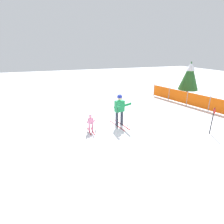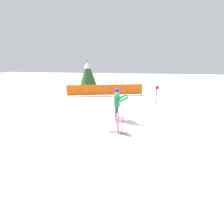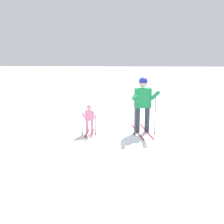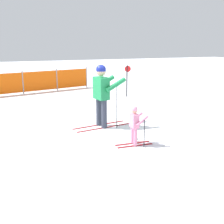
{
  "view_description": "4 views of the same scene",
  "coord_description": "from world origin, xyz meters",
  "px_view_note": "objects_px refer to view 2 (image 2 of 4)",
  "views": [
    {
      "loc": [
        8.73,
        -3.76,
        4.18
      ],
      "look_at": [
        0.22,
        -0.7,
        0.93
      ],
      "focal_mm": 28.0,
      "sensor_mm": 36.0,
      "label": 1
    },
    {
      "loc": [
        1.08,
        -9.69,
        3.5
      ],
      "look_at": [
        -0.04,
        -1.41,
        0.86
      ],
      "focal_mm": 28.0,
      "sensor_mm": 36.0,
      "label": 2
    },
    {
      "loc": [
        9.16,
        -0.94,
        2.84
      ],
      "look_at": [
        0.36,
        -1.2,
        0.75
      ],
      "focal_mm": 45.0,
      "sensor_mm": 36.0,
      "label": 3
    },
    {
      "loc": [
        -2.53,
        -7.88,
        2.5
      ],
      "look_at": [
        0.03,
        -1.16,
        0.68
      ],
      "focal_mm": 45.0,
      "sensor_mm": 36.0,
      "label": 4
    }
  ],
  "objects_px": {
    "safety_fence": "(105,90)",
    "conifer_far": "(88,72)",
    "skier_child": "(118,122)",
    "trail_marker": "(157,93)",
    "skier_adult": "(117,101)"
  },
  "relations": [
    {
      "from": "skier_child",
      "to": "conifer_far",
      "type": "height_order",
      "value": "conifer_far"
    },
    {
      "from": "conifer_far",
      "to": "safety_fence",
      "type": "bearing_deg",
      "value": -42.11
    },
    {
      "from": "safety_fence",
      "to": "conifer_far",
      "type": "xyz_separation_m",
      "value": [
        -2.11,
        1.9,
        1.43
      ]
    },
    {
      "from": "skier_child",
      "to": "trail_marker",
      "type": "bearing_deg",
      "value": 69.83
    },
    {
      "from": "conifer_far",
      "to": "skier_adult",
      "type": "bearing_deg",
      "value": -64.75
    },
    {
      "from": "skier_adult",
      "to": "trail_marker",
      "type": "relative_size",
      "value": 1.29
    },
    {
      "from": "skier_child",
      "to": "conifer_far",
      "type": "bearing_deg",
      "value": 114.41
    },
    {
      "from": "skier_child",
      "to": "conifer_far",
      "type": "xyz_separation_m",
      "value": [
        -4.19,
        10.13,
        1.44
      ]
    },
    {
      "from": "conifer_far",
      "to": "trail_marker",
      "type": "relative_size",
      "value": 2.25
    },
    {
      "from": "skier_adult",
      "to": "trail_marker",
      "type": "bearing_deg",
      "value": 47.74
    },
    {
      "from": "skier_child",
      "to": "trail_marker",
      "type": "relative_size",
      "value": 0.68
    },
    {
      "from": "conifer_far",
      "to": "trail_marker",
      "type": "xyz_separation_m",
      "value": [
        6.55,
        -4.33,
        -1.11
      ]
    },
    {
      "from": "skier_child",
      "to": "skier_adult",
      "type": "bearing_deg",
      "value": 99.65
    },
    {
      "from": "safety_fence",
      "to": "conifer_far",
      "type": "height_order",
      "value": "conifer_far"
    },
    {
      "from": "skier_child",
      "to": "safety_fence",
      "type": "bearing_deg",
      "value": 106.15
    }
  ]
}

